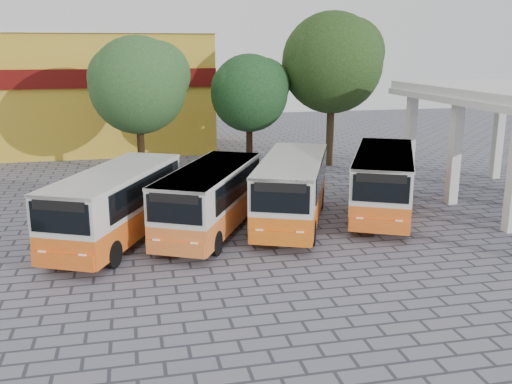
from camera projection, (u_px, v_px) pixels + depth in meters
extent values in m
plane|color=slate|center=(340.00, 264.00, 19.41)|extent=(90.00, 90.00, 0.00)
cube|color=silver|center=(410.00, 137.00, 30.37)|extent=(0.45, 0.45, 5.00)
cube|color=silver|center=(498.00, 134.00, 31.49)|extent=(0.45, 0.45, 5.00)
cube|color=gold|center=(67.00, 92.00, 40.70)|extent=(20.00, 10.00, 8.00)
cube|color=#590C0A|center=(57.00, 79.00, 35.58)|extent=(20.00, 0.20, 1.20)
cube|color=silver|center=(62.00, 32.00, 39.67)|extent=(20.40, 10.40, 0.30)
cube|color=orange|center=(117.00, 220.00, 21.40)|extent=(5.26, 7.75, 0.99)
cube|color=silver|center=(115.00, 190.00, 21.11)|extent=(5.26, 7.75, 1.38)
cube|color=silver|center=(114.00, 173.00, 20.95)|extent=(5.30, 7.77, 0.11)
cube|color=black|center=(83.00, 191.00, 20.86)|extent=(2.71, 5.62, 0.99)
cube|color=black|center=(147.00, 188.00, 21.34)|extent=(2.71, 5.62, 0.99)
cube|color=black|center=(113.00, 218.00, 17.53)|extent=(1.84, 0.91, 0.99)
cube|color=black|center=(113.00, 206.00, 17.43)|extent=(1.64, 0.82, 0.32)
cylinder|color=black|center=(86.00, 254.00, 18.97)|extent=(0.26, 0.94, 0.94)
cylinder|color=black|center=(148.00, 250.00, 19.40)|extent=(0.26, 0.94, 0.94)
cylinder|color=black|center=(94.00, 213.00, 23.59)|extent=(0.26, 0.94, 0.94)
cylinder|color=black|center=(143.00, 210.00, 24.02)|extent=(0.26, 0.94, 0.94)
cube|color=orange|center=(211.00, 213.00, 22.42)|extent=(5.22, 7.44, 0.95)
cube|color=silver|center=(210.00, 185.00, 22.13)|extent=(5.22, 7.44, 1.33)
cube|color=silver|center=(210.00, 170.00, 21.98)|extent=(5.26, 7.46, 0.11)
cube|color=black|center=(181.00, 186.00, 21.90)|extent=(2.75, 5.35, 0.95)
cube|color=black|center=(238.00, 183.00, 22.36)|extent=(2.75, 5.35, 0.95)
cube|color=black|center=(226.00, 210.00, 18.69)|extent=(1.76, 0.93, 0.95)
cube|color=black|center=(225.00, 199.00, 18.59)|extent=(1.56, 0.83, 0.31)
cylinder|color=black|center=(193.00, 243.00, 20.08)|extent=(0.25, 0.91, 0.91)
cylinder|color=black|center=(247.00, 239.00, 20.49)|extent=(0.25, 0.91, 0.91)
cylinder|color=black|center=(181.00, 207.00, 24.53)|extent=(0.25, 0.91, 0.91)
cylinder|color=black|center=(225.00, 205.00, 24.94)|extent=(0.25, 0.91, 0.91)
cube|color=orange|center=(292.00, 204.00, 23.59)|extent=(5.03, 7.94, 1.00)
cube|color=silver|center=(292.00, 175.00, 23.29)|extent=(5.03, 7.94, 1.40)
cube|color=silver|center=(293.00, 160.00, 23.13)|extent=(5.07, 7.96, 0.11)
cube|color=black|center=(265.00, 176.00, 23.04)|extent=(2.44, 5.85, 1.00)
cube|color=black|center=(319.00, 174.00, 23.53)|extent=(2.44, 5.85, 1.00)
cube|color=black|center=(323.00, 199.00, 19.65)|extent=(1.92, 0.83, 1.00)
cube|color=black|center=(323.00, 187.00, 19.55)|extent=(1.70, 0.75, 0.32)
cylinder|color=black|center=(283.00, 233.00, 21.12)|extent=(0.27, 0.96, 0.96)
cylinder|color=black|center=(336.00, 229.00, 21.55)|extent=(0.27, 0.96, 0.96)
cylinder|color=black|center=(255.00, 199.00, 25.82)|extent=(0.27, 0.96, 0.96)
cylinder|color=black|center=(298.00, 196.00, 26.25)|extent=(0.27, 0.96, 0.96)
cube|color=orange|center=(382.00, 195.00, 24.87)|extent=(5.48, 7.91, 1.01)
cube|color=silver|center=(384.00, 168.00, 24.57)|extent=(5.48, 7.91, 1.41)
cube|color=silver|center=(385.00, 153.00, 24.41)|extent=(5.52, 7.93, 0.12)
cube|color=black|center=(358.00, 169.00, 24.32)|extent=(2.86, 5.71, 1.01)
cube|color=black|center=(409.00, 167.00, 24.82)|extent=(2.86, 5.71, 1.01)
cube|color=black|center=(429.00, 189.00, 20.92)|extent=(1.87, 0.96, 1.01)
cube|color=black|center=(430.00, 178.00, 20.82)|extent=(1.66, 0.86, 0.33)
cylinder|color=black|center=(384.00, 222.00, 22.39)|extent=(0.27, 0.96, 0.96)
cylinder|color=black|center=(432.00, 219.00, 22.82)|extent=(0.27, 0.96, 0.96)
cylinder|color=black|center=(339.00, 192.00, 27.11)|extent=(0.27, 0.96, 0.96)
cylinder|color=black|center=(380.00, 189.00, 27.55)|extent=(0.27, 0.96, 0.96)
cylinder|color=black|center=(141.00, 145.00, 31.82)|extent=(0.40, 0.40, 3.69)
sphere|color=#244C1D|center=(138.00, 85.00, 31.01)|extent=(5.32, 5.32, 5.32)
sphere|color=#244C1D|center=(157.00, 75.00, 31.38)|extent=(3.72, 3.72, 3.72)
sphere|color=#244C1D|center=(120.00, 78.00, 30.52)|extent=(3.46, 3.46, 3.46)
cylinder|color=black|center=(249.00, 143.00, 33.81)|extent=(0.39, 0.39, 3.24)
sphere|color=#103713|center=(249.00, 93.00, 33.09)|extent=(4.50, 4.50, 4.50)
sphere|color=#103713|center=(263.00, 85.00, 33.45)|extent=(3.15, 3.15, 3.15)
sphere|color=#103713|center=(236.00, 88.00, 32.65)|extent=(2.93, 2.93, 2.93)
cylinder|color=#443420|center=(330.00, 130.00, 35.05)|extent=(0.46, 0.46, 4.42)
sphere|color=#19330C|center=(332.00, 63.00, 34.06)|extent=(6.04, 6.04, 6.04)
sphere|color=#19330C|center=(350.00, 52.00, 34.44)|extent=(4.22, 4.22, 4.22)
sphere|color=#19330C|center=(317.00, 55.00, 33.53)|extent=(3.92, 3.92, 3.92)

